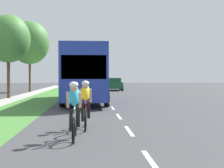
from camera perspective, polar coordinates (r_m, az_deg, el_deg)
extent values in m
plane|color=#424244|center=(21.45, -0.80, -3.17)|extent=(120.00, 120.00, 0.00)
cube|color=#478438|center=(21.72, -13.65, -3.14)|extent=(2.86, 70.00, 0.01)
cube|color=#B2ADA3|center=(22.17, -19.07, -3.08)|extent=(1.38, 70.00, 0.10)
cube|color=white|center=(6.46, 7.24, -13.99)|extent=(0.12, 1.80, 0.01)
cube|color=white|center=(9.83, 3.18, -8.62)|extent=(0.12, 1.80, 0.01)
cube|color=white|center=(13.27, 1.26, -6.00)|extent=(0.12, 1.80, 0.01)
cube|color=white|center=(16.73, 0.14, -4.45)|extent=(0.12, 1.80, 0.01)
cube|color=white|center=(20.21, -0.60, -3.44)|extent=(0.12, 1.80, 0.01)
cube|color=white|center=(23.69, -1.11, -2.72)|extent=(0.12, 1.80, 0.01)
cube|color=white|center=(27.18, -1.50, -2.19)|extent=(0.12, 1.80, 0.01)
cube|color=white|center=(30.67, -1.79, -1.78)|extent=(0.12, 1.80, 0.01)
cube|color=white|center=(34.17, -2.03, -1.45)|extent=(0.12, 1.80, 0.01)
cube|color=white|center=(37.66, -2.22, -1.18)|extent=(0.12, 1.80, 0.01)
cube|color=white|center=(41.15, -2.38, -0.96)|extent=(0.12, 1.80, 0.01)
cube|color=white|center=(44.65, -2.51, -0.77)|extent=(0.12, 1.80, 0.01)
cube|color=white|center=(48.15, -2.63, -0.61)|extent=(0.12, 1.80, 0.01)
cube|color=white|center=(51.64, -2.73, -0.47)|extent=(0.12, 1.80, 0.01)
torus|color=black|center=(9.04, -6.77, -7.35)|extent=(0.06, 0.68, 0.68)
torus|color=black|center=(8.02, -7.13, -8.49)|extent=(0.06, 0.68, 0.68)
cylinder|color=silver|center=(8.40, -6.98, -6.78)|extent=(0.04, 0.59, 0.43)
cylinder|color=silver|center=(8.67, -6.89, -5.86)|extent=(0.04, 0.04, 0.55)
cylinder|color=silver|center=(8.41, -6.97, -4.51)|extent=(0.03, 0.55, 0.03)
cylinder|color=black|center=(7.96, -7.13, -4.77)|extent=(0.42, 0.02, 0.02)
ellipsoid|color=#26A5CC|center=(8.45, -6.95, -2.24)|extent=(0.30, 0.54, 0.63)
sphere|color=tan|center=(8.16, -7.05, -0.68)|extent=(0.20, 0.20, 0.20)
ellipsoid|color=white|center=(8.16, -7.06, -0.12)|extent=(0.24, 0.28, 0.16)
cylinder|color=tan|center=(8.19, -8.17, -2.92)|extent=(0.07, 0.26, 0.45)
cylinder|color=tan|center=(8.17, -5.92, -2.92)|extent=(0.07, 0.26, 0.45)
cylinder|color=black|center=(8.61, -7.58, -6.59)|extent=(0.10, 0.30, 0.60)
cylinder|color=black|center=(8.53, -6.25, -5.98)|extent=(0.10, 0.25, 0.61)
torus|color=black|center=(10.76, -4.85, -5.94)|extent=(0.06, 0.68, 0.68)
torus|color=black|center=(9.73, -4.94, -6.72)|extent=(0.06, 0.68, 0.68)
cylinder|color=red|center=(10.12, -4.90, -5.38)|extent=(0.04, 0.59, 0.43)
cylinder|color=red|center=(10.39, -4.88, -4.65)|extent=(0.04, 0.04, 0.55)
cylinder|color=red|center=(10.14, -4.90, -3.49)|extent=(0.03, 0.55, 0.03)
cylinder|color=black|center=(9.69, -4.94, -3.66)|extent=(0.42, 0.02, 0.02)
ellipsoid|color=yellow|center=(10.18, -4.90, -1.61)|extent=(0.30, 0.54, 0.63)
sphere|color=tan|center=(9.89, -4.93, -0.31)|extent=(0.20, 0.20, 0.20)
ellipsoid|color=white|center=(9.89, -4.93, 0.16)|extent=(0.24, 0.28, 0.16)
cylinder|color=tan|center=(9.91, -5.85, -2.16)|extent=(0.07, 0.26, 0.45)
cylinder|color=tan|center=(9.91, -4.00, -2.15)|extent=(0.07, 0.26, 0.45)
cylinder|color=black|center=(10.32, -5.44, -5.25)|extent=(0.10, 0.30, 0.60)
cylinder|color=black|center=(10.26, -4.33, -4.72)|extent=(0.10, 0.25, 0.61)
cube|color=#23389E|center=(21.22, -4.91, 1.99)|extent=(2.50, 11.60, 3.10)
cube|color=#1E2833|center=(21.22, -4.92, 3.07)|extent=(2.52, 10.67, 0.64)
cube|color=#1E2833|center=(15.45, -5.22, 3.13)|extent=(2.25, 0.06, 1.20)
cylinder|color=black|center=(17.55, -9.17, -2.64)|extent=(0.28, 0.96, 0.96)
cylinder|color=black|center=(17.51, -0.98, -2.63)|extent=(0.28, 0.96, 0.96)
cylinder|color=black|center=(24.48, -7.73, -1.48)|extent=(0.28, 0.96, 0.96)
cylinder|color=black|center=(24.45, -1.87, -1.48)|extent=(0.28, 0.96, 0.96)
cube|color=#194C2D|center=(37.62, 0.37, -0.21)|extent=(1.76, 4.30, 0.76)
cube|color=#194C2D|center=(37.76, 0.35, 0.73)|extent=(1.55, 2.24, 0.52)
cube|color=#1E2833|center=(36.79, 0.47, 0.68)|extent=(1.44, 0.08, 0.44)
cylinder|color=black|center=(36.24, -0.85, -0.78)|extent=(0.22, 0.64, 0.64)
cylinder|color=black|center=(36.38, 1.91, -0.77)|extent=(0.22, 0.64, 0.64)
cylinder|color=black|center=(38.90, -1.08, -0.63)|extent=(0.22, 0.64, 0.64)
cylinder|color=black|center=(39.03, 1.50, -0.62)|extent=(0.22, 0.64, 0.64)
cube|color=maroon|center=(48.79, -4.77, 0.25)|extent=(1.96, 5.10, 0.76)
cube|color=maroon|center=(48.01, -4.78, 0.95)|extent=(1.80, 1.78, 0.64)
cube|color=#1E2833|center=(47.30, -4.79, 0.92)|extent=(1.67, 0.08, 0.52)
cube|color=maroon|center=(49.82, -5.79, 0.62)|extent=(0.08, 2.81, 0.40)
cube|color=maroon|center=(49.80, -3.72, 0.62)|extent=(0.08, 2.81, 0.40)
cube|color=maroon|center=(51.29, -4.74, 0.64)|extent=(1.80, 0.08, 0.40)
cylinder|color=black|center=(47.29, -5.98, -0.20)|extent=(0.26, 0.76, 0.76)
cylinder|color=black|center=(47.26, -3.60, -0.20)|extent=(0.26, 0.76, 0.76)
cylinder|color=black|center=(50.35, -5.86, -0.10)|extent=(0.26, 0.76, 0.76)
cylinder|color=black|center=(50.32, -3.63, -0.10)|extent=(0.26, 0.76, 0.76)
cylinder|color=brown|center=(24.99, -18.54, 1.16)|extent=(0.24, 0.24, 3.27)
ellipsoid|color=#478438|center=(25.16, -18.60, 7.93)|extent=(3.33, 3.33, 3.67)
cylinder|color=brown|center=(35.31, -14.92, 1.60)|extent=(0.24, 0.24, 3.71)
ellipsoid|color=#478438|center=(35.51, -14.96, 7.39)|extent=(4.31, 4.31, 4.75)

